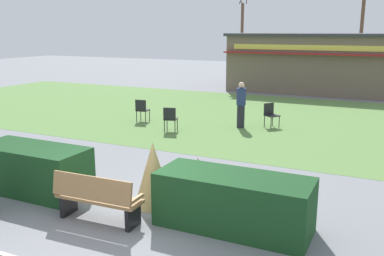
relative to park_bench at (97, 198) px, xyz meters
name	(u,v)px	position (x,y,z in m)	size (l,w,h in m)	color
ground_plane	(128,221)	(0.49, 0.26, -0.48)	(80.00, 80.00, 0.00)	slate
lawn_patch	(273,119)	(0.49, 10.73, -0.48)	(36.00, 12.00, 0.01)	#5B8442
park_bench	(97,198)	(0.00, 0.00, 0.00)	(1.72, 0.58, 0.95)	#9E7547
hedge_left	(32,169)	(-2.27, 0.65, 0.04)	(2.60, 1.10, 1.04)	#19421E
hedge_right	(233,202)	(2.38, 0.87, 0.02)	(2.79, 1.10, 1.01)	#19421E
ornamental_grass_behind_left	(174,188)	(1.03, 1.13, -0.02)	(0.74, 0.74, 0.93)	tan
ornamental_grass_behind_right	(198,181)	(1.36, 1.54, 0.03)	(0.63, 0.63, 1.03)	tan
ornamental_grass_behind_center	(153,174)	(0.55, 1.14, 0.19)	(0.79, 0.79, 1.35)	tan
food_kiosk	(317,62)	(0.56, 19.97, 1.19)	(9.79, 5.29, 3.33)	#6B5B4C
cafe_chair_west	(170,117)	(-2.22, 7.01, 0.05)	(0.54, 0.54, 0.89)	black
cafe_chair_east	(271,113)	(0.77, 9.29, 0.05)	(0.61, 0.61, 0.89)	black
cafe_chair_center	(142,109)	(-4.03, 8.03, 0.05)	(0.49, 0.49, 0.89)	black
person_strolling	(241,105)	(-0.19, 8.72, 0.38)	(0.34, 0.34, 1.69)	#23232D
parked_car_west_slot	(282,67)	(-3.43, 28.04, 0.16)	(4.20, 2.06, 1.20)	#B7BABF
parked_car_center_slot	(350,69)	(1.73, 28.04, 0.16)	(4.29, 2.23, 1.20)	maroon
tree_left_bg	(361,33)	(2.03, 31.23, 2.82)	(0.91, 0.96, 7.33)	brown
tree_right_bg	(242,34)	(-8.76, 33.63, 2.67)	(0.91, 0.96, 7.03)	brown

